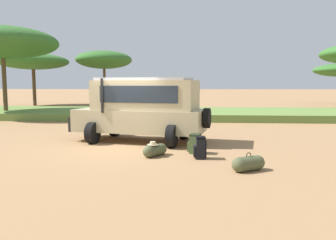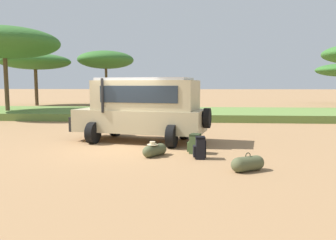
# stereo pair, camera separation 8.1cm
# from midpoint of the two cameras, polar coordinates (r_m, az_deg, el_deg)

# --- Properties ---
(ground_plane) EXTENTS (320.00, 320.00, 0.00)m
(ground_plane) POSITION_cam_midpoint_polar(r_m,az_deg,el_deg) (11.62, -8.22, -4.71)
(ground_plane) COLOR #9E754C
(grass_bank) EXTENTS (120.00, 7.00, 0.44)m
(grass_bank) POSITION_cam_midpoint_polar(r_m,az_deg,el_deg) (22.60, -2.22, 1.16)
(grass_bank) COLOR olive
(grass_bank) RESTS_ON ground_plane
(safari_vehicle) EXTENTS (5.48, 3.35, 2.44)m
(safari_vehicle) POSITION_cam_midpoint_polar(r_m,az_deg,el_deg) (12.59, -4.62, 2.11)
(safari_vehicle) COLOR tan
(safari_vehicle) RESTS_ON ground_plane
(backpack_beside_front_wheel) EXTENTS (0.39, 0.38, 0.66)m
(backpack_beside_front_wheel) POSITION_cam_midpoint_polar(r_m,az_deg,el_deg) (9.74, 5.38, -4.86)
(backpack_beside_front_wheel) COLOR black
(backpack_beside_front_wheel) RESTS_ON ground_plane
(backpack_cluster_center) EXTENTS (0.46, 0.46, 0.62)m
(backpack_cluster_center) POSITION_cam_midpoint_polar(r_m,az_deg,el_deg) (10.49, 4.48, -4.15)
(backpack_cluster_center) COLOR #42562D
(backpack_cluster_center) RESTS_ON ground_plane
(duffel_bag_low_black_case) EXTENTS (0.69, 0.82, 0.46)m
(duffel_bag_low_black_case) POSITION_cam_midpoint_polar(r_m,az_deg,el_deg) (10.06, -2.52, -5.26)
(duffel_bag_low_black_case) COLOR #4C5133
(duffel_bag_low_black_case) RESTS_ON ground_plane
(duffel_bag_soft_canvas) EXTENTS (0.88, 0.66, 0.48)m
(duffel_bag_soft_canvas) POSITION_cam_midpoint_polar(r_m,az_deg,el_deg) (8.59, 13.56, -7.39)
(duffel_bag_soft_canvas) COLOR #4C5133
(duffel_bag_soft_canvas) RESTS_ON ground_plane
(acacia_tree_far_left) EXTENTS (7.25, 7.42, 5.43)m
(acacia_tree_far_left) POSITION_cam_midpoint_polar(r_m,az_deg,el_deg) (37.42, -22.50, 9.38)
(acacia_tree_far_left) COLOR brown
(acacia_tree_far_left) RESTS_ON ground_plane
(acacia_tree_left_mid) EXTENTS (7.28, 6.74, 5.99)m
(acacia_tree_left_mid) POSITION_cam_midpoint_polar(r_m,az_deg,el_deg) (24.87, -26.97, 11.90)
(acacia_tree_left_mid) COLOR brown
(acacia_tree_left_mid) RESTS_ON ground_plane
(acacia_tree_centre_back) EXTENTS (6.06, 6.63, 5.86)m
(acacia_tree_centre_back) POSITION_cam_midpoint_polar(r_m,az_deg,el_deg) (37.03, -11.14, 10.22)
(acacia_tree_centre_back) COLOR brown
(acacia_tree_centre_back) RESTS_ON ground_plane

